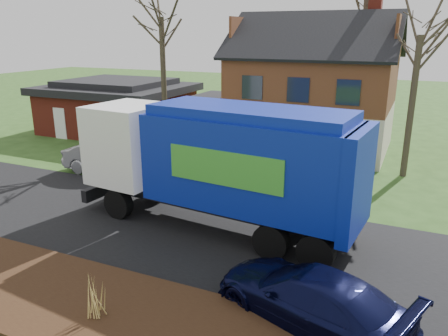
% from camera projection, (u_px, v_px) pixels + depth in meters
% --- Properties ---
extents(ground, '(120.00, 120.00, 0.00)m').
position_uv_depth(ground, '(168.00, 227.00, 16.19)').
color(ground, '#294918').
rests_on(ground, ground).
extents(road, '(80.00, 7.00, 0.02)m').
position_uv_depth(road, '(168.00, 227.00, 16.18)').
color(road, black).
rests_on(road, ground).
extents(mulch_verge, '(80.00, 3.50, 0.30)m').
position_uv_depth(mulch_verge, '(63.00, 300.00, 11.53)').
color(mulch_verge, black).
rests_on(mulch_verge, ground).
extents(main_house, '(12.95, 8.95, 9.26)m').
position_uv_depth(main_house, '(306.00, 82.00, 26.52)').
color(main_house, beige).
rests_on(main_house, ground).
extents(ranch_house, '(9.80, 8.20, 3.70)m').
position_uv_depth(ranch_house, '(118.00, 106.00, 31.67)').
color(ranch_house, maroon).
rests_on(ranch_house, ground).
extents(garbage_truck, '(10.88, 3.87, 4.57)m').
position_uv_depth(garbage_truck, '(221.00, 159.00, 15.39)').
color(garbage_truck, black).
rests_on(garbage_truck, ground).
extents(silver_sedan, '(4.99, 1.86, 1.63)m').
position_uv_depth(silver_sedan, '(111.00, 158.00, 22.14)').
color(silver_sedan, '#A2A6AA').
rests_on(silver_sedan, ground).
extents(navy_wagon, '(5.48, 3.65, 1.47)m').
position_uv_depth(navy_wagon, '(310.00, 298.00, 10.62)').
color(navy_wagon, black).
rests_on(navy_wagon, ground).
extents(tree_front_east, '(3.51, 3.51, 9.74)m').
position_uv_depth(tree_front_east, '(424.00, 9.00, 19.66)').
color(tree_front_east, '#403526').
rests_on(tree_front_east, ground).
extents(grass_clump_mid, '(0.39, 0.32, 1.08)m').
position_uv_depth(grass_clump_mid, '(95.00, 297.00, 10.47)').
color(grass_clump_mid, tan).
rests_on(grass_clump_mid, mulch_verge).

